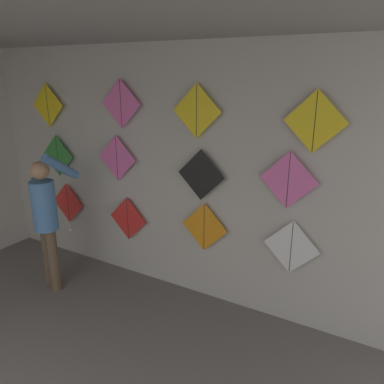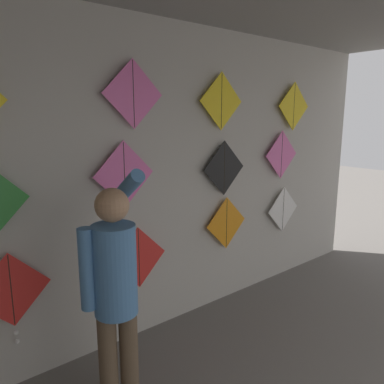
{
  "view_description": "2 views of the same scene",
  "coord_description": "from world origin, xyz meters",
  "px_view_note": "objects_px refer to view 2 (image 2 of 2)",
  "views": [
    {
      "loc": [
        2.39,
        0.78,
        2.5
      ],
      "look_at": [
        0.61,
        3.88,
        1.35
      ],
      "focal_mm": 35.0,
      "sensor_mm": 36.0,
      "label": 1
    },
    {
      "loc": [
        -2.05,
        1.43,
        1.99
      ],
      "look_at": [
        -0.04,
        3.88,
        1.34
      ],
      "focal_mm": 35.0,
      "sensor_mm": 36.0,
      "label": 2
    }
  ],
  "objects_px": {
    "kite_6": "(224,168)",
    "kite_10": "(221,101)",
    "kite_11": "(294,106)",
    "kite_2": "(226,223)",
    "kite_7": "(282,155)",
    "kite_3": "(283,209)",
    "shopkeeper": "(115,286)",
    "kite_0": "(12,293)",
    "kite_5": "(124,174)",
    "kite_9": "(133,94)",
    "kite_1": "(139,258)"
  },
  "relations": [
    {
      "from": "kite_3",
      "to": "kite_11",
      "type": "relative_size",
      "value": 1.0
    },
    {
      "from": "kite_1",
      "to": "kite_7",
      "type": "bearing_deg",
      "value": 0.0
    },
    {
      "from": "kite_2",
      "to": "kite_3",
      "type": "bearing_deg",
      "value": 0.0
    },
    {
      "from": "shopkeeper",
      "to": "kite_10",
      "type": "distance_m",
      "value": 2.09
    },
    {
      "from": "kite_3",
      "to": "kite_2",
      "type": "bearing_deg",
      "value": 180.0
    },
    {
      "from": "kite_1",
      "to": "kite_5",
      "type": "relative_size",
      "value": 1.0
    },
    {
      "from": "kite_9",
      "to": "shopkeeper",
      "type": "bearing_deg",
      "value": -130.19
    },
    {
      "from": "kite_1",
      "to": "kite_7",
      "type": "height_order",
      "value": "kite_7"
    },
    {
      "from": "kite_9",
      "to": "kite_10",
      "type": "relative_size",
      "value": 1.0
    },
    {
      "from": "kite_0",
      "to": "kite_9",
      "type": "height_order",
      "value": "kite_9"
    },
    {
      "from": "kite_0",
      "to": "kite_2",
      "type": "relative_size",
      "value": 1.25
    },
    {
      "from": "kite_3",
      "to": "kite_9",
      "type": "relative_size",
      "value": 1.0
    },
    {
      "from": "kite_2",
      "to": "kite_7",
      "type": "xyz_separation_m",
      "value": [
        0.88,
        0.0,
        0.66
      ]
    },
    {
      "from": "kite_0",
      "to": "kite_3",
      "type": "xyz_separation_m",
      "value": [
        3.08,
        0.0,
        0.11
      ]
    },
    {
      "from": "kite_2",
      "to": "kite_6",
      "type": "distance_m",
      "value": 0.59
    },
    {
      "from": "shopkeeper",
      "to": "kite_0",
      "type": "distance_m",
      "value": 0.85
    },
    {
      "from": "kite_0",
      "to": "kite_7",
      "type": "bearing_deg",
      "value": 0.01
    },
    {
      "from": "kite_6",
      "to": "shopkeeper",
      "type": "bearing_deg",
      "value": -156.55
    },
    {
      "from": "kite_10",
      "to": "kite_7",
      "type": "bearing_deg",
      "value": 0.0
    },
    {
      "from": "kite_5",
      "to": "kite_7",
      "type": "xyz_separation_m",
      "value": [
        2.07,
        0.0,
        0.02
      ]
    },
    {
      "from": "kite_3",
      "to": "kite_10",
      "type": "xyz_separation_m",
      "value": [
        -1.06,
        0.0,
        1.25
      ]
    },
    {
      "from": "kite_5",
      "to": "kite_7",
      "type": "height_order",
      "value": "kite_7"
    },
    {
      "from": "kite_9",
      "to": "kite_10",
      "type": "distance_m",
      "value": 0.98
    },
    {
      "from": "kite_0",
      "to": "kite_11",
      "type": "xyz_separation_m",
      "value": [
        3.18,
        0.0,
        1.33
      ]
    },
    {
      "from": "kite_7",
      "to": "kite_5",
      "type": "bearing_deg",
      "value": 180.0
    },
    {
      "from": "kite_0",
      "to": "kite_7",
      "type": "distance_m",
      "value": 3.1
    },
    {
      "from": "kite_3",
      "to": "kite_6",
      "type": "bearing_deg",
      "value": 180.0
    },
    {
      "from": "shopkeeper",
      "to": "kite_6",
      "type": "height_order",
      "value": "kite_6"
    },
    {
      "from": "kite_6",
      "to": "kite_3",
      "type": "bearing_deg",
      "value": 0.0
    },
    {
      "from": "shopkeeper",
      "to": "kite_9",
      "type": "xyz_separation_m",
      "value": [
        0.6,
        0.71,
        1.21
      ]
    },
    {
      "from": "kite_10",
      "to": "kite_11",
      "type": "height_order",
      "value": "kite_10"
    },
    {
      "from": "kite_11",
      "to": "kite_1",
      "type": "bearing_deg",
      "value": 180.0
    },
    {
      "from": "kite_6",
      "to": "kite_10",
      "type": "bearing_deg",
      "value": 180.0
    },
    {
      "from": "kite_2",
      "to": "kite_11",
      "type": "distance_m",
      "value": 1.61
    },
    {
      "from": "kite_1",
      "to": "kite_7",
      "type": "relative_size",
      "value": 1.0
    },
    {
      "from": "kite_11",
      "to": "kite_5",
      "type": "bearing_deg",
      "value": 180.0
    },
    {
      "from": "kite_6",
      "to": "kite_10",
      "type": "height_order",
      "value": "kite_10"
    },
    {
      "from": "shopkeeper",
      "to": "kite_0",
      "type": "bearing_deg",
      "value": 138.98
    },
    {
      "from": "kite_9",
      "to": "kite_10",
      "type": "xyz_separation_m",
      "value": [
        0.98,
        0.0,
        -0.03
      ]
    },
    {
      "from": "kite_6",
      "to": "kite_11",
      "type": "relative_size",
      "value": 1.0
    },
    {
      "from": "kite_7",
      "to": "kite_10",
      "type": "relative_size",
      "value": 1.0
    },
    {
      "from": "kite_2",
      "to": "kite_9",
      "type": "height_order",
      "value": "kite_9"
    },
    {
      "from": "kite_1",
      "to": "kite_6",
      "type": "height_order",
      "value": "kite_6"
    },
    {
      "from": "kite_5",
      "to": "shopkeeper",
      "type": "bearing_deg",
      "value": -124.67
    },
    {
      "from": "kite_10",
      "to": "shopkeeper",
      "type": "bearing_deg",
      "value": -155.83
    },
    {
      "from": "kite_6",
      "to": "kite_2",
      "type": "bearing_deg",
      "value": 0.0
    },
    {
      "from": "kite_9",
      "to": "kite_1",
      "type": "bearing_deg",
      "value": 0.0
    },
    {
      "from": "kite_10",
      "to": "kite_6",
      "type": "bearing_deg",
      "value": 0.0
    },
    {
      "from": "kite_1",
      "to": "kite_9",
      "type": "distance_m",
      "value": 1.39
    },
    {
      "from": "kite_0",
      "to": "kite_1",
      "type": "xyz_separation_m",
      "value": [
        1.04,
        0.0,
        0.0
      ]
    }
  ]
}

